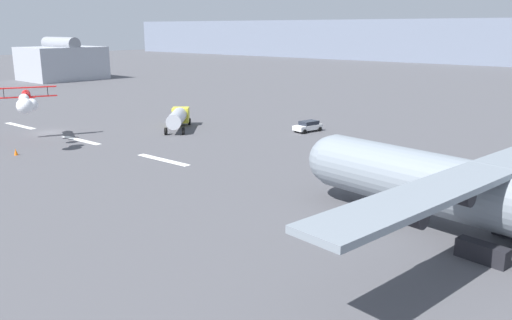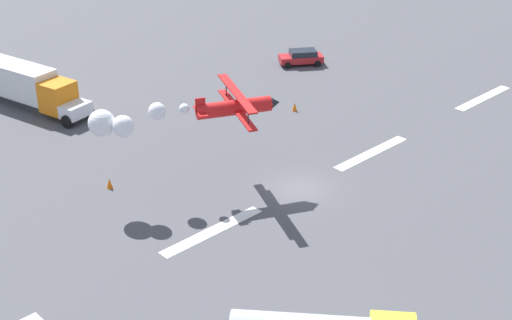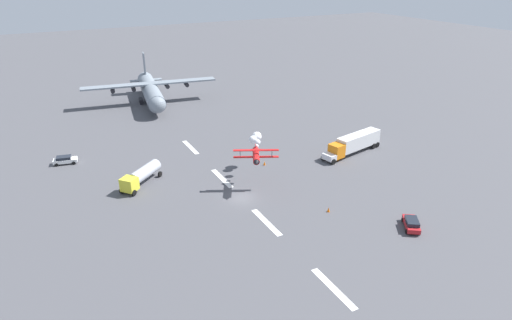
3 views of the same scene
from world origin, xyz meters
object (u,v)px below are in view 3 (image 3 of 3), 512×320
Objects in this scene: stunt_biplane_red at (256,145)px; followme_car_yellow at (411,223)px; traffic_cone_far at (264,163)px; fuel_tanker_truck at (141,175)px; cargo_transport_plane at (151,91)px; airport_staff_sedan at (65,160)px; semi_truck_orange at (354,143)px; traffic_cone_near at (329,210)px.

followme_car_yellow is at bearing -155.61° from stunt_biplane_red.
stunt_biplane_red is 28.70m from followme_car_yellow.
fuel_tanker_truck is at bearing 83.06° from traffic_cone_far.
cargo_transport_plane is 39.45m from airport_staff_sedan.
fuel_tanker_truck reaches higher than followme_car_yellow.
semi_truck_orange is at bearing -98.08° from fuel_tanker_truck.
traffic_cone_far is at bearing -118.54° from airport_staff_sedan.
stunt_biplane_red is at bearing -174.81° from cargo_transport_plane.
airport_staff_sedan is at bearing 41.55° from followme_car_yellow.
fuel_tanker_truck is at bearing 81.92° from semi_truck_orange.
stunt_biplane_red is at bearing 89.74° from semi_truck_orange.
airport_staff_sedan is at bearing 61.46° from traffic_cone_far.
fuel_tanker_truck reaches higher than airport_staff_sedan.
airport_staff_sedan is at bearing 34.87° from fuel_tanker_truck.
fuel_tanker_truck is 11.13× the size of traffic_cone_far.
cargo_transport_plane reaches higher than traffic_cone_near.
traffic_cone_near is 19.54m from traffic_cone_far.
semi_truck_orange reaches higher than followme_car_yellow.
airport_staff_sedan is (21.14, 51.74, -1.32)m from semi_truck_orange.
traffic_cone_far is (-48.34, -8.06, -3.18)m from cargo_transport_plane.
cargo_transport_plane is 7.76× the size of airport_staff_sedan.
semi_truck_orange is 18.89m from traffic_cone_far.
fuel_tanker_truck is at bearing -145.13° from airport_staff_sedan.
traffic_cone_far is (-18.05, -33.19, -0.44)m from airport_staff_sedan.
cargo_transport_plane is 47.13× the size of traffic_cone_far.
traffic_cone_near is (-16.54, -3.92, -5.37)m from stunt_biplane_red.
semi_truck_orange is at bearing -47.65° from traffic_cone_near.
stunt_biplane_red is at bearing -106.68° from fuel_tanker_truck.
stunt_biplane_red reaches higher than fuel_tanker_truck.
followme_car_yellow is 12.04m from traffic_cone_near.
cargo_transport_plane is 49.11m from traffic_cone_far.
fuel_tanker_truck is (5.83, 41.07, -0.39)m from semi_truck_orange.
stunt_biplane_red is at bearing 13.33° from traffic_cone_near.
semi_truck_orange is 24.47m from traffic_cone_near.
cargo_transport_plane reaches higher than semi_truck_orange.
fuel_tanker_truck is 18.69m from airport_staff_sedan.
traffic_cone_near is (9.20, 7.75, -0.44)m from followme_car_yellow.
fuel_tanker_truck is 11.13× the size of traffic_cone_near.
followme_car_yellow is at bearing 158.15° from semi_truck_orange.
traffic_cone_far is at bearing -96.94° from fuel_tanker_truck.
cargo_transport_plane is at bearing 9.47° from traffic_cone_far.
cargo_transport_plane is at bearing 27.36° from semi_truck_orange.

